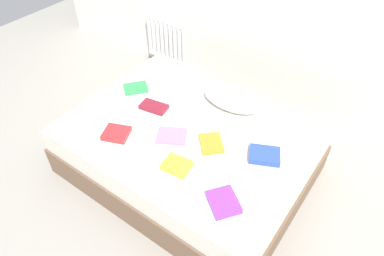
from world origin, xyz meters
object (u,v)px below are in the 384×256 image
at_px(textbook_blue, 264,155).
at_px(textbook_purple, 223,202).
at_px(textbook_green, 136,88).
at_px(textbook_yellow, 177,165).
at_px(bed, 189,151).
at_px(radiator, 166,40).
at_px(textbook_red, 116,133).
at_px(pillow, 232,98).
at_px(textbook_pink, 172,136).
at_px(textbook_orange, 211,143).
at_px(textbook_white, 97,114).
at_px(textbook_maroon, 154,107).

bearing_deg(textbook_blue, textbook_purple, -118.38).
bearing_deg(textbook_green, textbook_yellow, -81.51).
bearing_deg(textbook_green, bed, -62.97).
bearing_deg(bed, radiator, 135.28).
relative_size(textbook_red, textbook_green, 0.92).
relative_size(bed, textbook_blue, 8.69).
bearing_deg(pillow, radiator, 152.13).
xyz_separation_m(radiator, textbook_yellow, (1.39, -1.58, 0.13)).
bearing_deg(textbook_blue, textbook_pink, 172.62).
bearing_deg(bed, textbook_green, 167.73).
height_order(radiator, textbook_orange, radiator).
relative_size(bed, textbook_purple, 9.26).
xyz_separation_m(radiator, textbook_white, (0.46, -1.52, 0.12)).
bearing_deg(bed, textbook_yellow, -65.20).
relative_size(textbook_white, textbook_maroon, 0.92).
bearing_deg(textbook_purple, textbook_green, -167.99).
height_order(bed, textbook_pink, textbook_pink).
bearing_deg(textbook_orange, textbook_red, -105.74).
bearing_deg(textbook_red, textbook_green, 96.06).
height_order(textbook_blue, textbook_red, textbook_blue).
relative_size(radiator, textbook_pink, 2.39).
height_order(textbook_pink, textbook_green, textbook_green).
xyz_separation_m(textbook_purple, textbook_red, (-1.06, 0.06, -0.00)).
bearing_deg(textbook_pink, textbook_orange, -9.27).
bearing_deg(textbook_yellow, textbook_red, 174.19).
bearing_deg(textbook_pink, textbook_green, 125.75).
bearing_deg(textbook_yellow, textbook_orange, 71.48).
bearing_deg(textbook_green, textbook_orange, -61.89).
xyz_separation_m(textbook_white, textbook_green, (0.02, 0.48, 0.00)).
distance_m(radiator, textbook_purple, 2.48).
distance_m(radiator, textbook_green, 1.15).
relative_size(textbook_pink, textbook_purple, 1.11).
xyz_separation_m(textbook_white, textbook_red, (0.32, -0.08, 0.01)).
bearing_deg(textbook_yellow, bed, 107.77).
distance_m(radiator, textbook_maroon, 1.41).
distance_m(textbook_orange, textbook_red, 0.77).
bearing_deg(radiator, textbook_pink, -49.42).
bearing_deg(pillow, textbook_orange, -76.17).
relative_size(textbook_white, textbook_purple, 1.02).
height_order(textbook_blue, textbook_green, textbook_blue).
xyz_separation_m(bed, textbook_pink, (-0.06, -0.15, 0.26)).
xyz_separation_m(bed, textbook_green, (-0.73, 0.16, 0.27)).
relative_size(textbook_purple, textbook_green, 0.98).
bearing_deg(textbook_red, pillow, 36.08).
height_order(bed, textbook_yellow, textbook_yellow).
bearing_deg(textbook_white, textbook_purple, -2.01).
bearing_deg(textbook_red, radiator, 93.69).
bearing_deg(textbook_red, textbook_white, 143.91).
distance_m(radiator, textbook_pink, 1.78).
relative_size(bed, textbook_yellow, 10.00).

